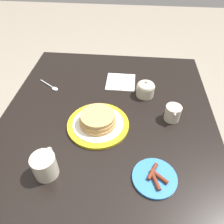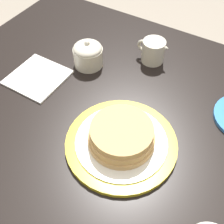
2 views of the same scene
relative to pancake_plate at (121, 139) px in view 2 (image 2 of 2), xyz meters
The scene contains 5 objects.
dining_table 0.16m from the pancake_plate, 41.97° to the right, with size 1.15×0.96×0.76m.
pancake_plate is the anchor object (origin of this frame).
creamer_pitcher 0.33m from the pancake_plate, 77.31° to the right, with size 0.10×0.07×0.08m.
sugar_bowl 0.31m from the pancake_plate, 41.39° to the right, with size 0.09×0.09×0.09m.
napkin 0.34m from the pancake_plate, 13.14° to the right, with size 0.15×0.15×0.01m.
Camera 2 is at (-0.21, 0.37, 1.32)m, focal length 45.00 mm.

